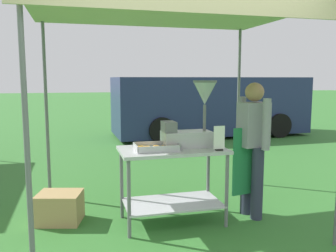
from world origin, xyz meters
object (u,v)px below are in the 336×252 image
at_px(donut_cart, 173,169).
at_px(van_navy, 209,105).
at_px(donut_fryer, 192,121).
at_px(menu_sign, 219,140).
at_px(vendor, 253,143).
at_px(stall_canopy, 170,14).
at_px(donut_tray, 156,148).
at_px(supply_crate, 60,207).

relative_size(donut_cart, van_navy, 0.21).
bearing_deg(donut_fryer, van_navy, 66.67).
height_order(menu_sign, vendor, vendor).
relative_size(menu_sign, van_navy, 0.05).
height_order(stall_canopy, vendor, stall_canopy).
xyz_separation_m(stall_canopy, menu_sign, (0.46, -0.34, -1.37)).
xyz_separation_m(donut_tray, vendor, (1.16, -0.02, 0.01)).
bearing_deg(donut_tray, stall_canopy, 35.44).
bearing_deg(vendor, donut_tray, 179.05).
distance_m(donut_fryer, supply_crate, 1.84).
xyz_separation_m(donut_fryer, van_navy, (2.54, 5.88, -0.29)).
relative_size(donut_cart, supply_crate, 2.09).
distance_m(donut_tray, menu_sign, 0.70).
bearing_deg(menu_sign, vendor, 19.64).
bearing_deg(supply_crate, donut_cart, -15.34).
bearing_deg(stall_canopy, van_navy, 64.50).
height_order(donut_cart, van_navy, van_navy).
height_order(menu_sign, van_navy, van_navy).
bearing_deg(supply_crate, stall_canopy, -11.13).
distance_m(menu_sign, van_navy, 6.61).
relative_size(menu_sign, supply_crate, 0.47).
xyz_separation_m(donut_cart, menu_sign, (0.46, -0.24, 0.36)).
height_order(stall_canopy, donut_cart, stall_canopy).
bearing_deg(donut_cart, menu_sign, -27.61).
xyz_separation_m(stall_canopy, van_navy, (2.79, 5.85, -1.48)).
height_order(stall_canopy, van_navy, stall_canopy).
relative_size(donut_fryer, van_navy, 0.14).
bearing_deg(donut_tray, donut_cart, 12.27).
distance_m(donut_cart, donut_fryer, 0.60).
distance_m(donut_fryer, vendor, 0.77).
relative_size(donut_fryer, menu_sign, 2.81).
relative_size(stall_canopy, donut_fryer, 4.00).
bearing_deg(supply_crate, donut_tray, -20.10).
height_order(donut_tray, supply_crate, donut_tray).
relative_size(menu_sign, vendor, 0.17).
xyz_separation_m(vendor, supply_crate, (-2.23, 0.41, -0.73)).
bearing_deg(van_navy, donut_cart, -115.13).
xyz_separation_m(menu_sign, supply_crate, (-1.72, 0.59, -0.82)).
relative_size(donut_tray, menu_sign, 1.77).
bearing_deg(stall_canopy, vendor, -9.43).
bearing_deg(van_navy, supply_crate, -125.88).
bearing_deg(vendor, stall_canopy, 170.57).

